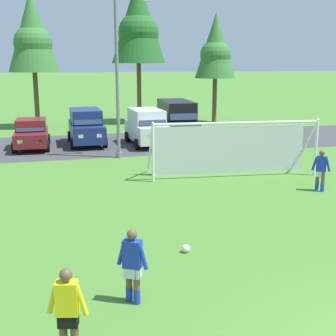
% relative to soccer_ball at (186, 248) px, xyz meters
% --- Properties ---
extents(ground_plane, '(400.00, 400.00, 0.00)m').
position_rel_soccer_ball_xyz_m(ground_plane, '(2.23, 9.40, -0.11)').
color(ground_plane, '#477A2D').
extents(parking_lot_strip, '(52.00, 8.40, 0.01)m').
position_rel_soccer_ball_xyz_m(parking_lot_strip, '(2.23, 17.18, -0.11)').
color(parking_lot_strip, '#3D3D3F').
rests_on(parking_lot_strip, ground).
extents(soccer_ball, '(0.22, 0.22, 0.22)m').
position_rel_soccer_ball_xyz_m(soccer_ball, '(0.00, 0.00, 0.00)').
color(soccer_ball, white).
rests_on(soccer_ball, ground).
extents(soccer_goal, '(7.56, 2.61, 2.57)m').
position_rel_soccer_ball_xyz_m(soccer_goal, '(4.48, 8.00, 1.18)').
color(soccer_goal, white).
rests_on(soccer_goal, ground).
extents(referee, '(0.71, 0.34, 1.64)m').
position_rel_soccer_ball_xyz_m(referee, '(-3.23, -3.80, 0.71)').
color(referee, brown).
rests_on(referee, ground).
extents(player_striker_near, '(0.64, 0.51, 1.64)m').
position_rel_soccer_ball_xyz_m(player_striker_near, '(-1.84, -2.25, 0.71)').
color(player_striker_near, brown).
rests_on(player_striker_near, ground).
extents(player_defender_far, '(0.64, 0.51, 1.64)m').
position_rel_soccer_ball_xyz_m(player_defender_far, '(6.86, 4.53, 0.71)').
color(player_defender_far, brown).
rests_on(player_defender_far, ground).
extents(parked_car_slot_far_left, '(2.09, 4.23, 1.72)m').
position_rel_soccer_ball_xyz_m(parked_car_slot_far_left, '(-4.48, 16.89, 0.77)').
color(parked_car_slot_far_left, maroon).
rests_on(parked_car_slot_far_left, ground).
extents(parked_car_slot_left, '(2.18, 4.62, 2.16)m').
position_rel_soccer_ball_xyz_m(parked_car_slot_left, '(-1.25, 17.48, 1.00)').
color(parked_car_slot_left, navy).
rests_on(parked_car_slot_left, ground).
extents(parked_car_slot_center_left, '(2.27, 4.67, 2.16)m').
position_rel_soccer_ball_xyz_m(parked_car_slot_center_left, '(2.35, 16.44, 1.00)').
color(parked_car_slot_center_left, silver).
rests_on(parked_car_slot_center_left, ground).
extents(parked_car_slot_center, '(2.38, 4.89, 2.52)m').
position_rel_soccer_ball_xyz_m(parked_car_slot_center, '(4.61, 17.82, 1.23)').
color(parked_car_slot_center, black).
rests_on(parked_car_slot_center, ground).
extents(tree_mid_left, '(3.79, 3.79, 10.12)m').
position_rel_soccer_ball_xyz_m(tree_mid_left, '(-4.32, 26.07, 6.84)').
color(tree_mid_left, brown).
rests_on(tree_mid_left, ground).
extents(tree_center_back, '(4.37, 4.37, 11.65)m').
position_rel_soccer_ball_xyz_m(tree_center_back, '(3.90, 27.07, 7.90)').
color(tree_center_back, brown).
rests_on(tree_center_back, ground).
extents(tree_mid_right, '(3.31, 3.31, 8.83)m').
position_rel_soccer_ball_xyz_m(tree_mid_right, '(9.83, 25.11, 5.95)').
color(tree_mid_right, brown).
rests_on(tree_mid_right, ground).
extents(street_lamp, '(2.00, 0.32, 8.24)m').
position_rel_soccer_ball_xyz_m(street_lamp, '(0.26, 12.95, 4.15)').
color(street_lamp, slate).
rests_on(street_lamp, ground).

